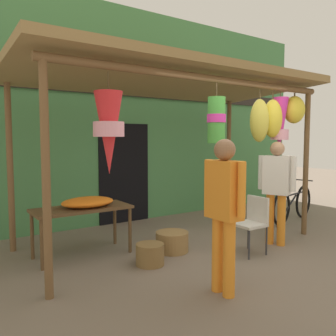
# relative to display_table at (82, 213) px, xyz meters

# --- Properties ---
(ground_plane) EXTENTS (30.00, 30.00, 0.00)m
(ground_plane) POSITION_rel_display_table_xyz_m (1.79, -1.13, -0.63)
(ground_plane) COLOR #756656
(shop_facade) EXTENTS (9.31, 0.29, 4.30)m
(shop_facade) POSITION_rel_display_table_xyz_m (1.79, 1.64, 1.51)
(shop_facade) COLOR #47844C
(shop_facade) RESTS_ON ground_plane
(market_stall_canopy) EXTENTS (4.97, 2.42, 2.77)m
(market_stall_canopy) POSITION_rel_display_table_xyz_m (1.54, -0.35, 1.79)
(market_stall_canopy) COLOR brown
(market_stall_canopy) RESTS_ON ground_plane
(display_table) EXTENTS (1.38, 0.61, 0.71)m
(display_table) POSITION_rel_display_table_xyz_m (0.00, 0.00, 0.00)
(display_table) COLOR brown
(display_table) RESTS_ON ground_plane
(flower_heap_on_table) EXTENTS (0.76, 0.53, 0.14)m
(flower_heap_on_table) POSITION_rel_display_table_xyz_m (0.10, -0.03, 0.15)
(flower_heap_on_table) COLOR orange
(flower_heap_on_table) RESTS_ON display_table
(folding_chair) EXTENTS (0.41, 0.41, 0.84)m
(folding_chair) POSITION_rel_display_table_xyz_m (2.12, -1.31, -0.13)
(folding_chair) COLOR beige
(folding_chair) RESTS_ON ground_plane
(wicker_basket_by_table) EXTENTS (0.38, 0.38, 0.29)m
(wicker_basket_by_table) POSITION_rel_display_table_xyz_m (0.61, -0.87, -0.49)
(wicker_basket_by_table) COLOR brown
(wicker_basket_by_table) RESTS_ON ground_plane
(wicker_basket_spare) EXTENTS (0.49, 0.49, 0.30)m
(wicker_basket_spare) POSITION_rel_display_table_xyz_m (1.18, -0.58, -0.48)
(wicker_basket_spare) COLOR olive
(wicker_basket_spare) RESTS_ON ground_plane
(parked_bicycle) EXTENTS (1.72, 0.51, 0.92)m
(parked_bicycle) POSITION_rel_display_table_xyz_m (4.40, -0.36, -0.28)
(parked_bicycle) COLOR black
(parked_bicycle) RESTS_ON ground_plane
(vendor_in_orange) EXTENTS (0.23, 0.59, 1.69)m
(vendor_in_orange) POSITION_rel_display_table_xyz_m (0.81, -2.08, 0.37)
(vendor_in_orange) COLOR orange
(vendor_in_orange) RESTS_ON ground_plane
(customer_foreground) EXTENTS (0.36, 0.55, 1.65)m
(customer_foreground) POSITION_rel_display_table_xyz_m (2.75, -1.23, 0.34)
(customer_foreground) COLOR orange
(customer_foreground) RESTS_ON ground_plane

